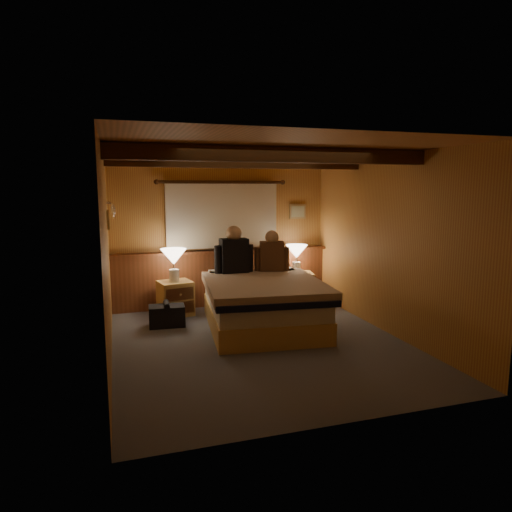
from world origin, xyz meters
name	(u,v)px	position (x,y,z in m)	size (l,w,h in m)	color
floor	(260,344)	(0.00, 0.00, 0.00)	(4.20, 4.20, 0.00)	#484B56
ceiling	(260,151)	(0.00, 0.00, 2.40)	(4.20, 4.20, 0.00)	#C17E48
wall_back	(222,234)	(0.00, 2.10, 1.20)	(3.60, 3.60, 0.00)	#C19445
wall_left	(107,257)	(-1.80, 0.00, 1.20)	(4.20, 4.20, 0.00)	#C19445
wall_right	(387,245)	(1.80, 0.00, 1.20)	(4.20, 4.20, 0.00)	#C19445
wall_front	(341,284)	(0.00, -2.10, 1.20)	(3.60, 3.60, 0.00)	#C19445
wainscot	(223,276)	(0.00, 2.04, 0.49)	(3.60, 0.23, 0.94)	brown
curtain_window	(222,215)	(0.00, 2.03, 1.52)	(2.18, 0.09, 1.11)	#422410
ceiling_beams	(257,159)	(0.00, 0.15, 2.31)	(3.60, 1.65, 0.16)	#422410
coat_rail	(112,208)	(-1.72, 1.58, 1.67)	(0.05, 0.55, 0.24)	white
framed_print	(298,211)	(1.35, 2.08, 1.55)	(0.30, 0.04, 0.25)	tan
bed	(263,303)	(0.24, 0.64, 0.36)	(1.75, 2.16, 0.69)	tan
nightstand_left	(175,298)	(-0.85, 1.65, 0.27)	(0.56, 0.53, 0.53)	tan
nightstand_right	(298,288)	(1.25, 1.76, 0.27)	(0.56, 0.53, 0.53)	tan
lamp_left	(174,259)	(-0.87, 1.61, 0.89)	(0.39, 0.39, 0.51)	white
lamp_right	(297,253)	(1.22, 1.78, 0.86)	(0.36, 0.36, 0.47)	white
person_left	(234,253)	(0.00, 1.31, 0.98)	(0.61, 0.25, 0.74)	black
person_right	(272,254)	(0.60, 1.28, 0.94)	(0.53, 0.29, 0.65)	#4E311F
duffel_bag	(167,315)	(-1.05, 1.11, 0.16)	(0.52, 0.33, 0.36)	black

